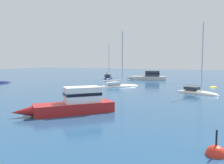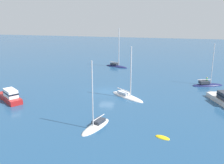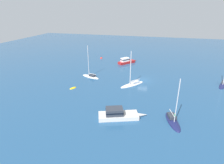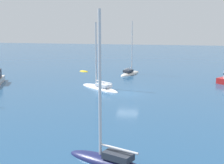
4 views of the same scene
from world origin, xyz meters
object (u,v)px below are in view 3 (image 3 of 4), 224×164
motor_cruiser (118,114)px  skiff (73,88)px  yacht (91,76)px  launch (126,61)px  channel_buoy (101,58)px  ketch (132,84)px  sailboat_1 (223,85)px  sailboat (173,121)px

motor_cruiser → skiff: (9.53, 13.28, -0.73)m
yacht → skiff: size_ratio=4.53×
launch → channel_buoy: bearing=108.7°
motor_cruiser → launch: launch is taller
motor_cruiser → channel_buoy: size_ratio=5.48×
yacht → channel_buoy: 20.22m
ketch → launch: 18.99m
ketch → yacht: (2.43, 12.00, -0.04)m
ketch → launch: ketch is taller
yacht → launch: size_ratio=1.36×
channel_buoy → yacht: bearing=-170.1°
launch → skiff: (-24.11, 8.25, -0.78)m
motor_cruiser → yacht: yacht is taller
yacht → channel_buoy: (19.91, 3.49, -0.15)m
sailboat_1 → yacht: sailboat_1 is taller
sailboat_1 → launch: 29.66m
yacht → launch: (15.86, -6.95, 0.63)m
sailboat → motor_cruiser: bearing=-98.8°
channel_buoy → sailboat_1: bearing=-114.6°
sailboat → yacht: 26.85m
sailboat → yacht: yacht is taller
ketch → yacht: 12.24m
motor_cruiser → ketch: bearing=70.1°
ketch → sailboat_1: bearing=143.7°
ketch → sailboat_1: size_ratio=0.91×
motor_cruiser → launch: 34.02m
motor_cruiser → ketch: size_ratio=0.96×
channel_buoy → launch: bearing=-111.2°
yacht → sailboat: bearing=162.5°
motor_cruiser → launch: size_ratio=1.28×
ketch → channel_buoy: 27.18m
launch → sailboat_1: bearing=-75.9°
sailboat → launch: size_ratio=1.26×
yacht → motor_cruiser: bearing=144.5°
yacht → channel_buoy: size_ratio=5.81×
motor_cruiser → sailboat_1: size_ratio=0.87×
ketch → skiff: ketch is taller
sailboat → sailboat_1: sailboat_1 is taller
sailboat → sailboat_1: (19.49, -12.49, 0.08)m
sailboat_1 → channel_buoy: bearing=-91.3°
yacht → skiff: yacht is taller
motor_cruiser → channel_buoy: 40.75m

